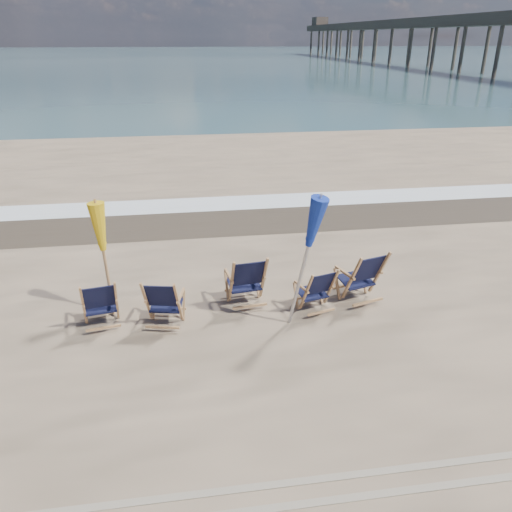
{
  "coord_description": "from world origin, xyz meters",
  "views": [
    {
      "loc": [
        -1.28,
        -6.25,
        4.68
      ],
      "look_at": [
        0.0,
        2.2,
        0.9
      ],
      "focal_mm": 35.0,
      "sensor_mm": 36.0,
      "label": 1
    }
  ],
  "objects_px": {
    "beach_chair_0": "(117,302)",
    "beach_chair_3": "(331,288)",
    "umbrella_yellow": "(102,233)",
    "beach_chair_1": "(178,304)",
    "beach_chair_4": "(379,275)",
    "beach_chair_2": "(264,280)",
    "umbrella_blue": "(304,225)",
    "fishing_pier": "(427,36)"
  },
  "relations": [
    {
      "from": "umbrella_blue",
      "to": "fishing_pier",
      "type": "distance_m",
      "value": 82.03
    },
    {
      "from": "beach_chair_2",
      "to": "beach_chair_1",
      "type": "bearing_deg",
      "value": 13.3
    },
    {
      "from": "umbrella_yellow",
      "to": "beach_chair_3",
      "type": "bearing_deg",
      "value": -7.25
    },
    {
      "from": "umbrella_blue",
      "to": "beach_chair_0",
      "type": "bearing_deg",
      "value": 171.07
    },
    {
      "from": "umbrella_yellow",
      "to": "fishing_pier",
      "type": "distance_m",
      "value": 82.75
    },
    {
      "from": "beach_chair_2",
      "to": "beach_chair_0",
      "type": "bearing_deg",
      "value": 0.39
    },
    {
      "from": "beach_chair_2",
      "to": "beach_chair_4",
      "type": "xyz_separation_m",
      "value": [
        2.18,
        -0.13,
        0.01
      ]
    },
    {
      "from": "beach_chair_2",
      "to": "fishing_pier",
      "type": "height_order",
      "value": "fishing_pier"
    },
    {
      "from": "beach_chair_0",
      "to": "umbrella_blue",
      "type": "relative_size",
      "value": 0.4
    },
    {
      "from": "beach_chair_4",
      "to": "fishing_pier",
      "type": "height_order",
      "value": "fishing_pier"
    },
    {
      "from": "beach_chair_0",
      "to": "umbrella_yellow",
      "type": "height_order",
      "value": "umbrella_yellow"
    },
    {
      "from": "beach_chair_2",
      "to": "umbrella_blue",
      "type": "bearing_deg",
      "value": 113.67
    },
    {
      "from": "beach_chair_3",
      "to": "umbrella_yellow",
      "type": "relative_size",
      "value": 0.44
    },
    {
      "from": "beach_chair_1",
      "to": "umbrella_blue",
      "type": "relative_size",
      "value": 0.4
    },
    {
      "from": "beach_chair_3",
      "to": "umbrella_yellow",
      "type": "xyz_separation_m",
      "value": [
        -3.99,
        0.51,
        1.12
      ]
    },
    {
      "from": "beach_chair_1",
      "to": "beach_chair_4",
      "type": "bearing_deg",
      "value": -160.48
    },
    {
      "from": "beach_chair_1",
      "to": "beach_chair_0",
      "type": "bearing_deg",
      "value": -0.27
    },
    {
      "from": "beach_chair_0",
      "to": "beach_chair_3",
      "type": "distance_m",
      "value": 3.81
    },
    {
      "from": "beach_chair_3",
      "to": "umbrella_yellow",
      "type": "height_order",
      "value": "umbrella_yellow"
    },
    {
      "from": "umbrella_yellow",
      "to": "fishing_pier",
      "type": "height_order",
      "value": "fishing_pier"
    },
    {
      "from": "beach_chair_3",
      "to": "umbrella_yellow",
      "type": "bearing_deg",
      "value": -22.69
    },
    {
      "from": "beach_chair_1",
      "to": "umbrella_yellow",
      "type": "height_order",
      "value": "umbrella_yellow"
    },
    {
      "from": "beach_chair_0",
      "to": "beach_chair_3",
      "type": "xyz_separation_m",
      "value": [
        3.81,
        -0.01,
        -0.02
      ]
    },
    {
      "from": "beach_chair_3",
      "to": "beach_chair_1",
      "type": "bearing_deg",
      "value": -10.8
    },
    {
      "from": "beach_chair_0",
      "to": "fishing_pier",
      "type": "height_order",
      "value": "fishing_pier"
    },
    {
      "from": "beach_chair_0",
      "to": "umbrella_blue",
      "type": "bearing_deg",
      "value": 161.01
    },
    {
      "from": "beach_chair_1",
      "to": "beach_chair_3",
      "type": "relative_size",
      "value": 1.06
    },
    {
      "from": "umbrella_yellow",
      "to": "beach_chair_1",
      "type": "bearing_deg",
      "value": -30.76
    },
    {
      "from": "umbrella_yellow",
      "to": "umbrella_blue",
      "type": "relative_size",
      "value": 0.86
    },
    {
      "from": "beach_chair_2",
      "to": "beach_chair_3",
      "type": "height_order",
      "value": "beach_chair_2"
    },
    {
      "from": "beach_chair_1",
      "to": "umbrella_blue",
      "type": "xyz_separation_m",
      "value": [
        2.08,
        -0.25,
        1.41
      ]
    },
    {
      "from": "beach_chair_1",
      "to": "umbrella_yellow",
      "type": "relative_size",
      "value": 0.47
    },
    {
      "from": "beach_chair_0",
      "to": "umbrella_blue",
      "type": "distance_m",
      "value": 3.47
    },
    {
      "from": "umbrella_yellow",
      "to": "umbrella_blue",
      "type": "distance_m",
      "value": 3.47
    },
    {
      "from": "beach_chair_2",
      "to": "umbrella_yellow",
      "type": "bearing_deg",
      "value": -10.17
    },
    {
      "from": "beach_chair_1",
      "to": "beach_chair_2",
      "type": "height_order",
      "value": "beach_chair_2"
    },
    {
      "from": "beach_chair_4",
      "to": "beach_chair_0",
      "type": "bearing_deg",
      "value": -13.7
    },
    {
      "from": "beach_chair_0",
      "to": "beach_chair_1",
      "type": "distance_m",
      "value": 1.07
    },
    {
      "from": "beach_chair_1",
      "to": "beach_chair_2",
      "type": "distance_m",
      "value": 1.68
    },
    {
      "from": "umbrella_yellow",
      "to": "umbrella_blue",
      "type": "height_order",
      "value": "umbrella_blue"
    },
    {
      "from": "beach_chair_2",
      "to": "umbrella_yellow",
      "type": "relative_size",
      "value": 0.52
    },
    {
      "from": "beach_chair_2",
      "to": "fishing_pier",
      "type": "distance_m",
      "value": 81.57
    }
  ]
}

